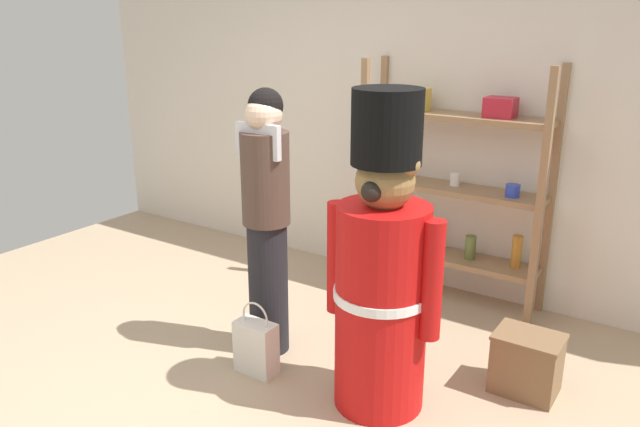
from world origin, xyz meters
TOP-DOWN VIEW (x-y plane):
  - ground_plane at (0.00, 0.00)m, footprint 6.40×6.40m
  - back_wall at (0.00, 2.20)m, footprint 6.40×0.12m
  - merchandise_shelf at (0.47, 1.98)m, footprint 1.37×0.35m
  - teddy_bear_guard at (0.69, 0.49)m, footprint 0.66×0.51m
  - person_shopper at (-0.17, 0.61)m, footprint 0.30×0.29m
  - shopping_bag at (-0.06, 0.34)m, footprint 0.25×0.13m
  - display_crate at (1.33, 1.03)m, footprint 0.37×0.28m

SIDE VIEW (x-z plane):
  - ground_plane at x=0.00m, z-range 0.00..0.00m
  - shopping_bag at x=-0.06m, z-range -0.06..0.40m
  - display_crate at x=1.33m, z-range 0.00..0.35m
  - teddy_bear_guard at x=0.69m, z-range -0.10..1.61m
  - merchandise_shelf at x=0.47m, z-range 0.00..1.76m
  - person_shopper at x=-0.17m, z-range 0.07..1.72m
  - back_wall at x=0.00m, z-range 0.00..2.60m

